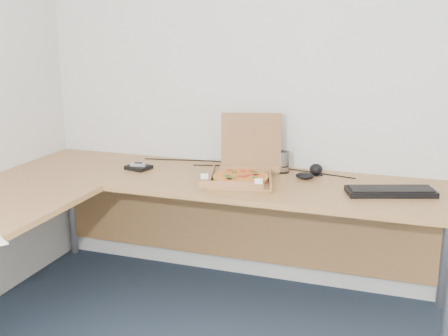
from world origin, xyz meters
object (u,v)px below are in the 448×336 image
at_px(wallet, 139,167).
at_px(keyboard, 391,192).
at_px(pizza_box, 242,174).
at_px(desk, 134,199).
at_px(drinking_glass, 283,162).

bearing_deg(wallet, keyboard, 13.03).
bearing_deg(pizza_box, desk, -153.54).
distance_m(pizza_box, wallet, 0.65).
bearing_deg(drinking_glass, desk, -133.75).
xyz_separation_m(desk, pizza_box, (0.44, 0.40, 0.07)).
xyz_separation_m(desk, drinking_glass, (0.61, 0.64, 0.09)).
bearing_deg(wallet, pizza_box, 10.66).
height_order(pizza_box, drinking_glass, pizza_box).
height_order(desk, wallet, wallet).
bearing_deg(keyboard, drinking_glass, 139.99).
bearing_deg(pizza_box, wallet, 160.72).
relative_size(keyboard, wallet, 3.30).
bearing_deg(keyboard, pizza_box, 161.58).
distance_m(desk, wallet, 0.49).
xyz_separation_m(desk, keyboard, (1.22, 0.41, 0.04)).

